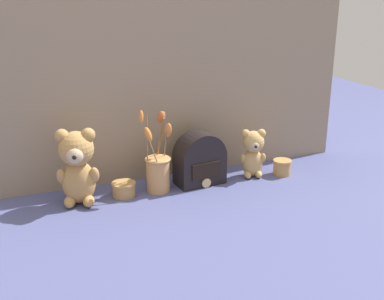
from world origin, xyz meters
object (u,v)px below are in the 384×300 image
decorative_tin_tall (282,167)px  decorative_tin_short (124,189)px  teddy_bear_large (77,165)px  teddy_bear_medium (253,152)px  vintage_radio (200,161)px  flower_vase (158,168)px

decorative_tin_tall → decorative_tin_short: size_ratio=0.85×
teddy_bear_large → teddy_bear_medium: (0.69, 0.00, -0.04)m
vintage_radio → decorative_tin_tall: size_ratio=2.75×
teddy_bear_medium → decorative_tin_tall: (0.12, -0.03, -0.07)m
teddy_bear_medium → decorative_tin_tall: bearing=-13.7°
decorative_tin_tall → decorative_tin_short: 0.66m
teddy_bear_medium → decorative_tin_short: bearing=-180.0°
decorative_tin_tall → vintage_radio: bearing=173.7°
teddy_bear_medium → teddy_bear_large: bearing=-179.6°
decorative_tin_short → decorative_tin_tall: bearing=-2.6°
flower_vase → decorative_tin_short: flower_vase is taller
vintage_radio → decorative_tin_short: 0.31m
flower_vase → decorative_tin_short: 0.15m
teddy_bear_large → teddy_bear_medium: teddy_bear_large is taller
flower_vase → vintage_radio: bearing=3.1°
vintage_radio → teddy_bear_large: bearing=-178.3°
flower_vase → decorative_tin_short: size_ratio=3.56×
teddy_bear_medium → vintage_radio: bearing=177.7°
flower_vase → decorative_tin_tall: bearing=-3.2°
teddy_bear_large → decorative_tin_tall: bearing=-1.8°
teddy_bear_medium → decorative_tin_short: 0.54m
decorative_tin_tall → decorative_tin_short: bearing=177.4°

